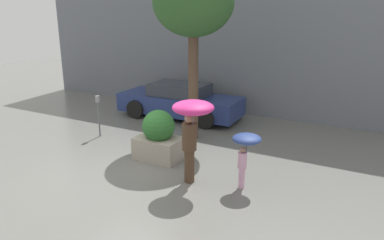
{
  "coord_description": "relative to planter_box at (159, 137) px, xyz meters",
  "views": [
    {
      "loc": [
        5.66,
        -6.91,
        3.95
      ],
      "look_at": [
        1.01,
        1.6,
        1.05
      ],
      "focal_mm": 35.0,
      "sensor_mm": 36.0,
      "label": 1
    }
  ],
  "objects": [
    {
      "name": "ground_plane",
      "position": [
        -0.3,
        -1.03,
        -0.62
      ],
      "size": [
        40.0,
        40.0,
        0.0
      ],
      "primitive_type": "plane",
      "color": "slate"
    },
    {
      "name": "building_facade",
      "position": [
        -0.3,
        5.47,
        2.38
      ],
      "size": [
        18.0,
        0.3,
        6.0
      ],
      "color": "slate",
      "rests_on": "ground"
    },
    {
      "name": "planter_box",
      "position": [
        0.0,
        0.0,
        0.0
      ],
      "size": [
        1.24,
        0.88,
        1.37
      ],
      "color": "#9E9384",
      "rests_on": "ground"
    },
    {
      "name": "person_adult",
      "position": [
        1.52,
        -0.92,
        0.92
      ],
      "size": [
        0.94,
        0.94,
        2.0
      ],
      "rotation": [
        0.0,
        0.0,
        -0.48
      ],
      "color": "#473323",
      "rests_on": "ground"
    },
    {
      "name": "person_child",
      "position": [
        2.67,
        -0.52,
        0.4
      ],
      "size": [
        0.65,
        0.65,
        1.28
      ],
      "rotation": [
        0.0,
        0.0,
        0.85
      ],
      "color": "#D199B7",
      "rests_on": "ground"
    },
    {
      "name": "parked_car_near",
      "position": [
        -1.54,
        3.75,
        -0.01
      ],
      "size": [
        4.65,
        2.01,
        1.3
      ],
      "rotation": [
        0.0,
        0.0,
        1.6
      ],
      "color": "navy",
      "rests_on": "ground"
    },
    {
      "name": "street_tree",
      "position": [
        -0.0,
        1.96,
        3.45
      ],
      "size": [
        2.37,
        2.37,
        5.14
      ],
      "color": "brown",
      "rests_on": "ground"
    },
    {
      "name": "parking_meter",
      "position": [
        -2.7,
        0.63,
        0.33
      ],
      "size": [
        0.14,
        0.14,
        1.33
      ],
      "color": "#595B60",
      "rests_on": "ground"
    }
  ]
}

